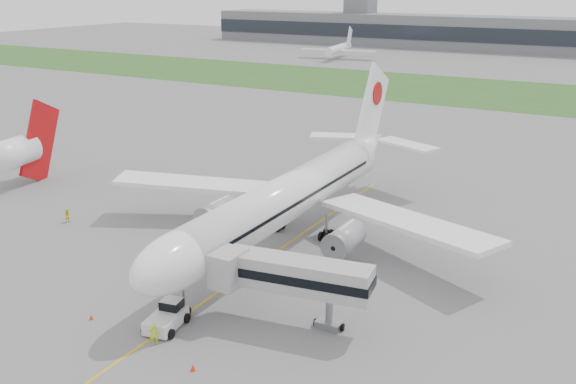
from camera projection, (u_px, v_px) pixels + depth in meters
The scene contains 14 objects.
ground at pixel (271, 256), 69.56m from camera, with size 600.00×600.00×0.00m, color slate.
apron_markings at pixel (246, 273), 65.42m from camera, with size 70.00×70.00×0.04m, color orange, non-canonical shape.
grass_strip at pixel (505, 94), 168.80m from camera, with size 600.00×50.00×0.02m, color #2B5720.
terminal_building at pixel (564, 36), 257.47m from camera, with size 320.00×22.30×14.00m.
control_tower at pixel (359, 44), 303.40m from camera, with size 12.00×12.00×56.00m, color gray, non-canonical shape.
airliner at pixel (293, 194), 71.81m from camera, with size 48.13×53.95×17.88m.
pushback_tug at pixel (167, 316), 55.06m from camera, with size 3.44×4.53×2.14m.
jet_bridge at pixel (287, 275), 54.25m from camera, with size 13.62×5.75×6.34m.
safety_cone_left at pixel (91, 317), 56.34m from camera, with size 0.37×0.37×0.51m, color red.
safety_cone_right at pixel (193, 368), 48.93m from camera, with size 0.41×0.41×0.57m, color red.
ground_crew_near at pixel (154, 334), 52.28m from camera, with size 0.70×0.46×1.92m, color #B9E025.
ground_crew_far at pixel (68, 216), 78.84m from camera, with size 0.82×0.64×1.69m, color yellow.
neighbor_aircraft at pixel (13, 153), 91.15m from camera, with size 6.19×15.73×12.69m.
distant_aircraft_left at pixel (338, 59), 244.03m from camera, with size 28.91×25.51×11.05m, color white, non-canonical shape.
Camera 1 is at (32.99, -54.73, 28.38)m, focal length 40.00 mm.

